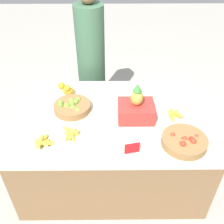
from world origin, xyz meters
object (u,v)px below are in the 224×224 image
(metal_bowl, at_px, (172,90))
(vendor_person, at_px, (91,66))
(lime_bowl, at_px, (72,107))
(tomato_basket, at_px, (184,141))
(price_sign, at_px, (132,148))
(produce_crate, at_px, (136,109))

(metal_bowl, height_order, vendor_person, vendor_person)
(lime_bowl, bearing_deg, metal_bowl, 15.68)
(tomato_basket, xyz_separation_m, price_sign, (-0.42, -0.09, 0.02))
(tomato_basket, relative_size, produce_crate, 1.00)
(price_sign, bearing_deg, lime_bowl, 121.57)
(lime_bowl, xyz_separation_m, vendor_person, (0.13, 0.82, -0.02))
(lime_bowl, height_order, tomato_basket, lime_bowl)
(tomato_basket, xyz_separation_m, produce_crate, (-0.36, 0.34, 0.06))
(metal_bowl, distance_m, produce_crate, 0.56)
(price_sign, bearing_deg, metal_bowl, 48.36)
(price_sign, bearing_deg, produce_crate, 69.80)
(lime_bowl, bearing_deg, vendor_person, 81.10)
(tomato_basket, xyz_separation_m, metal_bowl, (0.04, 0.72, -0.00))
(tomato_basket, bearing_deg, vendor_person, 122.11)
(price_sign, distance_m, produce_crate, 0.43)
(tomato_basket, bearing_deg, lime_bowl, 154.11)
(tomato_basket, relative_size, metal_bowl, 1.03)
(metal_bowl, xyz_separation_m, price_sign, (-0.46, -0.81, 0.02))
(produce_crate, xyz_separation_m, vendor_person, (-0.44, 0.94, -0.08))
(metal_bowl, height_order, price_sign, price_sign)
(metal_bowl, xyz_separation_m, vendor_person, (-0.84, 0.55, -0.01))
(metal_bowl, distance_m, price_sign, 0.93)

